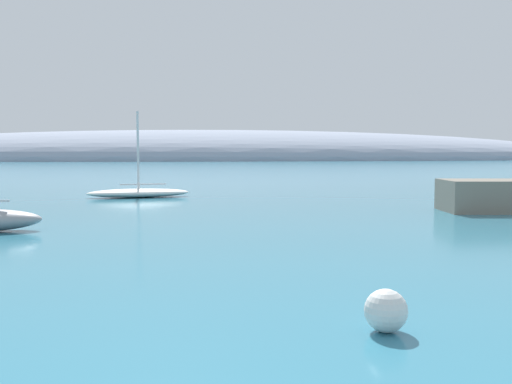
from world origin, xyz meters
name	(u,v)px	position (x,y,z in m)	size (l,w,h in m)	color
distant_ridge	(220,160)	(11.73, 250.63, 0.00)	(365.91, 87.73, 26.51)	#8E99AD
sailboat_white_mid_mooring	(139,192)	(-10.43, 45.50, 0.41)	(8.42, 3.35, 6.95)	white
mooring_buoy_white	(386,311)	(-3.08, 10.15, 0.45)	(0.90, 0.90, 0.90)	silver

